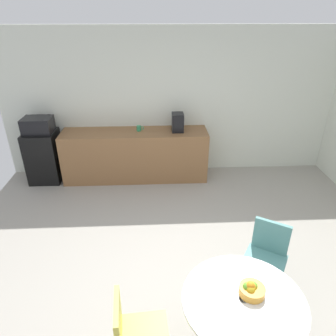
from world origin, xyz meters
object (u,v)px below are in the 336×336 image
mini_fridge (44,156)px  mug_white (139,128)px  round_table (242,312)px  chair_yellow (131,330)px  coffee_maker (178,122)px  microwave (38,125)px  chair_teal (267,250)px  fruit_bowl (252,289)px

mini_fridge → mug_white: 1.79m
round_table → chair_yellow: size_ratio=1.21×
mug_white → coffee_maker: (0.68, -0.04, 0.11)m
round_table → coffee_maker: coffee_maker is taller
mini_fridge → chair_yellow: mini_fridge is taller
mug_white → chair_yellow: bearing=-89.5°
microwave → chair_yellow: size_ratio=0.58×
round_table → mug_white: mug_white is taller
mini_fridge → chair_teal: (3.16, -2.64, 0.06)m
microwave → mug_white: microwave is taller
mug_white → microwave: bearing=-178.6°
chair_teal → coffee_maker: (-0.76, 2.64, 0.54)m
microwave → fruit_bowl: microwave is taller
mini_fridge → coffee_maker: (2.39, 0.00, 0.60)m
chair_teal → round_table: bearing=-122.2°
microwave → round_table: microwave is taller
mini_fridge → mug_white: (1.72, 0.04, 0.49)m
microwave → coffee_maker: (2.39, 0.00, 0.01)m
chair_yellow → microwave: bearing=116.6°
chair_yellow → mug_white: bearing=90.5°
chair_teal → chair_yellow: same height
chair_teal → coffee_maker: size_ratio=2.59×
mini_fridge → chair_yellow: size_ratio=1.11×
chair_yellow → coffee_maker: size_ratio=2.59×
chair_yellow → round_table: bearing=4.6°
chair_teal → coffee_maker: bearing=106.1°
chair_teal → fruit_bowl: bearing=-120.0°
mini_fridge → chair_yellow: (1.75, -3.50, 0.06)m
mini_fridge → round_table: 4.34m
chair_teal → chair_yellow: 1.64m
fruit_bowl → chair_teal: bearing=60.0°
round_table → mug_white: size_ratio=7.76×
chair_teal → chair_yellow: (-1.41, -0.85, 0.00)m
microwave → mug_white: size_ratio=3.72×
chair_teal → mug_white: size_ratio=6.43×
round_table → chair_teal: size_ratio=1.21×
mini_fridge → fruit_bowl: size_ratio=4.36×
microwave → fruit_bowl: 4.35m
coffee_maker → chair_teal: bearing=-73.9°
chair_yellow → fruit_bowl: bearing=7.2°
microwave → round_table: bearing=-52.1°
round_table → chair_yellow: 0.92m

